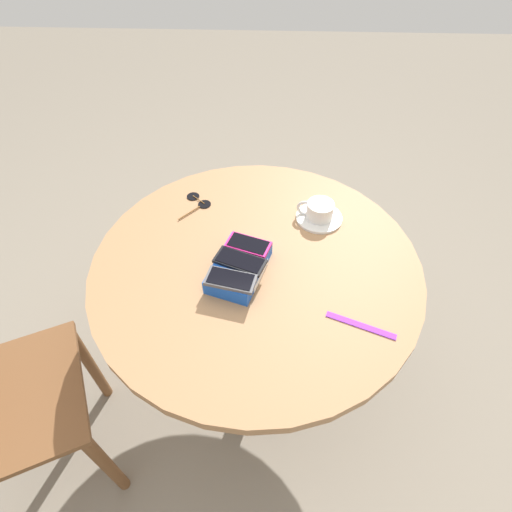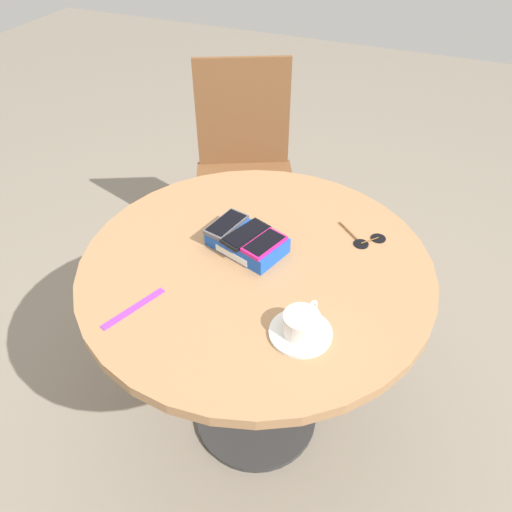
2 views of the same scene
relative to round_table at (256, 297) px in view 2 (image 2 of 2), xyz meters
The scene contains 11 objects.
ground_plane 0.59m from the round_table, ahead, with size 8.00×8.00×0.00m, color gray.
round_table is the anchor object (origin of this frame).
phone_box 0.16m from the round_table, 135.69° to the left, with size 0.22×0.17×0.04m.
phone_gray 0.21m from the round_table, 151.89° to the left, with size 0.08×0.13×0.01m.
phone_black 0.18m from the round_table, 138.35° to the left, with size 0.10×0.14×0.01m.
phone_magenta 0.18m from the round_table, 56.75° to the left, with size 0.09×0.13×0.01m.
saucer 0.29m from the round_table, 45.33° to the right, with size 0.14×0.14×0.01m, color silver.
coffee_cup 0.30m from the round_table, 44.78° to the right, with size 0.08×0.11×0.05m.
lanyard_strap 0.35m from the round_table, 127.37° to the right, with size 0.17×0.02×0.00m, color purple.
sunglasses 0.34m from the round_table, 38.89° to the left, with size 0.14×0.09×0.01m.
chair_near_window 0.81m from the round_table, 115.77° to the left, with size 0.53×0.53×0.91m.
Camera 2 is at (0.37, -0.88, 1.55)m, focal length 35.00 mm.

